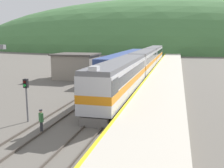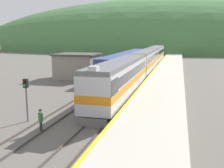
# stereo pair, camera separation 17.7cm
# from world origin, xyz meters

# --- Properties ---
(track_main) EXTENTS (1.52, 180.00, 0.16)m
(track_main) POSITION_xyz_m (0.00, 70.00, 0.08)
(track_main) COLOR #4C443D
(track_main) RESTS_ON ground
(track_siding) EXTENTS (1.51, 180.00, 0.16)m
(track_siding) POSITION_xyz_m (-3.96, 70.00, 0.08)
(track_siding) COLOR #4C443D
(track_siding) RESTS_ON ground
(platform) EXTENTS (5.28, 140.00, 0.96)m
(platform) POSITION_xyz_m (4.26, 50.00, 0.47)
(platform) COLOR #BCB5A5
(platform) RESTS_ON ground
(distant_hills) EXTENTS (228.76, 102.94, 53.83)m
(distant_hills) POSITION_xyz_m (0.00, 147.14, 0.00)
(distant_hills) COLOR #477A42
(distant_hills) RESTS_ON ground
(station_shed) EXTENTS (6.95, 6.05, 4.14)m
(station_shed) POSITION_xyz_m (-10.31, 40.42, 2.09)
(station_shed) COLOR gray
(station_shed) RESTS_ON ground
(express_train_lead_car) EXTENTS (2.93, 20.20, 4.71)m
(express_train_lead_car) POSITION_xyz_m (0.00, 27.67, 2.38)
(express_train_lead_car) COLOR black
(express_train_lead_car) RESTS_ON ground
(carriage_second) EXTENTS (2.92, 20.09, 4.35)m
(carriage_second) POSITION_xyz_m (0.00, 48.93, 2.36)
(carriage_second) COLOR black
(carriage_second) RESTS_ON ground
(carriage_third) EXTENTS (2.92, 20.09, 4.35)m
(carriage_third) POSITION_xyz_m (0.00, 69.91, 2.36)
(carriage_third) COLOR black
(carriage_third) RESTS_ON ground
(siding_train) EXTENTS (2.90, 33.52, 3.82)m
(siding_train) POSITION_xyz_m (-3.96, 50.81, 1.97)
(siding_train) COLOR black
(siding_train) RESTS_ON ground
(signal_post_siding) EXTENTS (0.36, 0.42, 3.59)m
(signal_post_siding) POSITION_xyz_m (-5.69, 18.01, 2.59)
(signal_post_siding) COLOR slate
(signal_post_siding) RESTS_ON ground
(track_worker) EXTENTS (0.42, 0.40, 1.72)m
(track_worker) POSITION_xyz_m (-3.32, 16.02, 0.98)
(track_worker) COLOR #2D2D33
(track_worker) RESTS_ON ground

